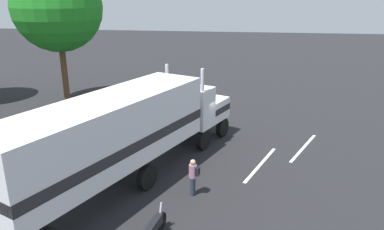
# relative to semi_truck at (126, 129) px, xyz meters

# --- Properties ---
(ground_plane) EXTENTS (120.00, 120.00, 0.00)m
(ground_plane) POSITION_rel_semi_truck_xyz_m (5.54, -2.47, -2.52)
(ground_plane) COLOR #232326
(lane_stripe_near) EXTENTS (4.16, 1.74, 0.01)m
(lane_stripe_near) POSITION_rel_semi_truck_xyz_m (2.59, -5.97, -2.52)
(lane_stripe_near) COLOR silver
(lane_stripe_near) RESTS_ON ground_plane
(lane_stripe_mid) EXTENTS (4.07, 1.97, 0.01)m
(lane_stripe_mid) POSITION_rel_semi_truck_xyz_m (5.02, -8.36, -2.52)
(lane_stripe_mid) COLOR silver
(lane_stripe_mid) RESTS_ON ground_plane
(semi_truck) EXTENTS (13.99, 7.89, 4.50)m
(semi_truck) POSITION_rel_semi_truck_xyz_m (0.00, 0.00, 0.00)
(semi_truck) COLOR white
(semi_truck) RESTS_ON ground_plane
(person_bystander) EXTENTS (0.35, 0.47, 1.63)m
(person_bystander) POSITION_rel_semi_truck_xyz_m (-0.75, -3.04, -1.63)
(person_bystander) COLOR #2D3347
(person_bystander) RESTS_ON ground_plane
(motorcycle) EXTENTS (2.10, 0.44, 1.12)m
(motorcycle) POSITION_rel_semi_truck_xyz_m (-4.00, -2.14, -2.04)
(motorcycle) COLOR black
(motorcycle) RESTS_ON ground_plane
(tree_center) EXTENTS (6.37, 6.37, 10.32)m
(tree_center) POSITION_rel_semi_truck_xyz_m (11.24, 8.43, 4.60)
(tree_center) COLOR brown
(tree_center) RESTS_ON ground_plane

